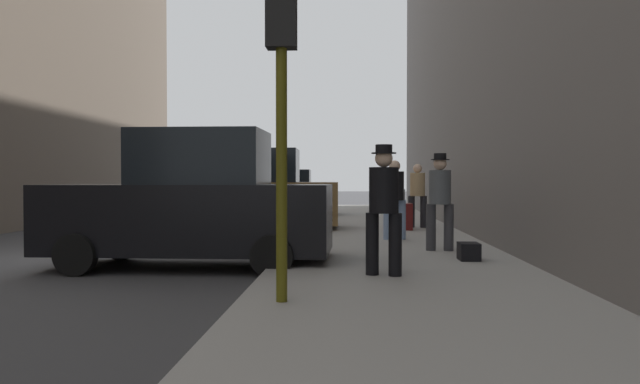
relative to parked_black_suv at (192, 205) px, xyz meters
name	(u,v)px	position (x,y,z in m)	size (l,w,h in m)	color
ground_plane	(61,260)	(-2.65, 0.92, -1.03)	(120.00, 120.00, 0.00)	#38383A
sidewalk	(394,258)	(3.35, 0.92, -0.96)	(4.00, 40.00, 0.15)	gray
parked_black_suv	(192,205)	(0.00, 0.00, 0.00)	(4.63, 2.13, 2.25)	black
parked_bronze_suv	(253,195)	(0.00, 6.36, 0.00)	(4.64, 2.14, 2.25)	brown
parked_silver_sedan	(280,195)	(0.00, 12.81, -0.18)	(4.24, 2.14, 1.79)	#B7BABF
fire_hydrant	(324,211)	(1.80, 8.43, -0.54)	(0.42, 0.22, 0.70)	red
traffic_light	(282,57)	(1.85, -3.44, 1.73)	(0.32, 0.32, 3.60)	#514C0F
pedestrian_in_tan_coat	(417,192)	(4.38, 6.76, 0.07)	(0.52, 0.46, 1.71)	black
pedestrian_with_fedora	(384,203)	(3.04, -1.59, 0.10)	(0.53, 0.50, 1.78)	black
pedestrian_with_beanie	(440,197)	(4.22, 1.38, 0.10)	(0.52, 0.44, 1.78)	#333338
pedestrian_in_jeans	(395,195)	(3.54, 3.46, 0.07)	(0.53, 0.48, 1.71)	#728CB2
rolling_suitcase	(405,216)	(3.98, 6.03, -0.54)	(0.37, 0.57, 1.04)	#591414
duffel_bag	(469,251)	(4.50, 0.08, -0.74)	(0.32, 0.44, 0.28)	black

